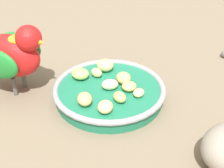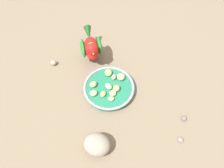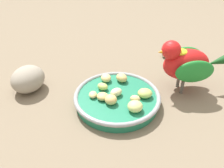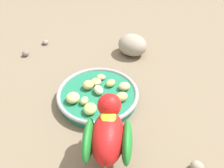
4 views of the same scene
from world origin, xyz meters
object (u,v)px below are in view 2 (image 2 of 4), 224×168
(apple_piece_9, at_px, (121,77))
(apple_piece_6, at_px, (113,93))
(rock_large, at_px, (97,144))
(parrot, at_px, (91,47))
(pebble_2, at_px, (181,140))
(apple_piece_0, at_px, (93,93))
(apple_piece_3, at_px, (93,84))
(apple_piece_8, at_px, (108,73))
(pebble_1, at_px, (184,118))
(feeding_bowl, at_px, (109,88))
(apple_piece_1, at_px, (102,94))
(apple_piece_2, at_px, (116,88))
(pebble_0, at_px, (54,63))
(apple_piece_5, at_px, (111,99))
(apple_piece_7, at_px, (108,86))
(apple_piece_4, at_px, (114,77))

(apple_piece_9, bearing_deg, apple_piece_6, -81.86)
(apple_piece_6, xyz_separation_m, rock_large, (0.06, -0.21, 0.00))
(parrot, distance_m, pebble_2, 0.55)
(apple_piece_0, height_order, apple_piece_9, apple_piece_9)
(apple_piece_0, distance_m, pebble_2, 0.39)
(apple_piece_3, distance_m, apple_piece_9, 0.13)
(apple_piece_8, relative_size, pebble_1, 1.66)
(feeding_bowl, height_order, apple_piece_1, apple_piece_1)
(apple_piece_6, bearing_deg, pebble_2, -4.61)
(parrot, bearing_deg, apple_piece_6, 12.45)
(apple_piece_8, height_order, parrot, parrot)
(feeding_bowl, relative_size, apple_piece_0, 7.04)
(apple_piece_2, xyz_separation_m, pebble_0, (-0.34, -0.02, -0.03))
(apple_piece_5, height_order, apple_piece_6, apple_piece_6)
(apple_piece_5, height_order, pebble_1, apple_piece_5)
(apple_piece_0, relative_size, apple_piece_3, 0.94)
(apple_piece_3, distance_m, pebble_2, 0.42)
(apple_piece_0, relative_size, apple_piece_8, 0.85)
(apple_piece_1, xyz_separation_m, pebble_1, (0.34, 0.09, -0.03))
(feeding_bowl, relative_size, apple_piece_8, 6.00)
(apple_piece_0, xyz_separation_m, pebble_1, (0.37, 0.11, -0.03))
(apple_piece_6, bearing_deg, apple_piece_8, 132.30)
(apple_piece_7, relative_size, apple_piece_8, 0.88)
(pebble_0, bearing_deg, apple_piece_5, -5.00)
(feeding_bowl, height_order, pebble_0, feeding_bowl)
(apple_piece_3, xyz_separation_m, apple_piece_9, (0.08, 0.10, 0.00))
(apple_piece_1, bearing_deg, apple_piece_5, 0.70)
(apple_piece_1, bearing_deg, apple_piece_7, 90.08)
(pebble_2, bearing_deg, apple_piece_8, 164.97)
(apple_piece_6, relative_size, apple_piece_7, 0.88)
(apple_piece_1, distance_m, apple_piece_9, 0.12)
(feeding_bowl, bearing_deg, apple_piece_9, 74.03)
(feeding_bowl, xyz_separation_m, apple_piece_9, (0.02, 0.07, 0.02))
(pebble_0, height_order, pebble_1, pebble_0)
(apple_piece_2, xyz_separation_m, parrot, (-0.20, 0.11, 0.05))
(apple_piece_0, xyz_separation_m, apple_piece_7, (0.03, 0.06, 0.00))
(apple_piece_1, relative_size, pebble_1, 1.31)
(apple_piece_5, distance_m, apple_piece_6, 0.03)
(apple_piece_3, height_order, pebble_0, apple_piece_3)
(apple_piece_6, height_order, parrot, parrot)
(pebble_0, bearing_deg, apple_piece_0, -10.20)
(apple_piece_7, xyz_separation_m, pebble_0, (-0.30, -0.01, -0.02))
(parrot, bearing_deg, apple_piece_2, 18.33)
(feeding_bowl, bearing_deg, pebble_1, 7.17)
(apple_piece_5, height_order, pebble_2, apple_piece_5)
(apple_piece_0, bearing_deg, apple_piece_6, 32.27)
(apple_piece_7, bearing_deg, pebble_1, 7.63)
(apple_piece_4, xyz_separation_m, pebble_2, (0.36, -0.10, -0.03))
(feeding_bowl, bearing_deg, apple_piece_5, -50.05)
(apple_piece_9, relative_size, pebble_1, 1.62)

